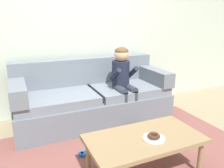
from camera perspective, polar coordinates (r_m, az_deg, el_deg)
name	(u,v)px	position (r m, az deg, el deg)	size (l,w,h in m)	color
ground	(122,145)	(2.82, 2.50, -15.32)	(10.00, 10.00, 0.00)	#9E896B
wall_back	(84,25)	(3.72, -7.22, 14.83)	(8.00, 0.10, 2.80)	beige
area_rug	(132,155)	(2.63, 5.04, -17.74)	(2.84, 1.96, 0.01)	brown
couch	(93,99)	(3.36, -4.98, -3.79)	(2.24, 0.90, 0.90)	slate
coffee_table	(144,140)	(2.22, 8.28, -14.15)	(1.11, 0.60, 0.39)	#937551
person_child	(123,77)	(3.23, 2.85, 1.72)	(0.34, 0.58, 1.10)	#1E2338
plate	(154,138)	(2.18, 10.64, -13.52)	(0.21, 0.21, 0.01)	white
donut	(154,136)	(2.17, 10.68, -12.94)	(0.12, 0.12, 0.04)	#422619
toy_controller	(88,153)	(2.64, -6.16, -17.22)	(0.23, 0.09, 0.05)	blue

